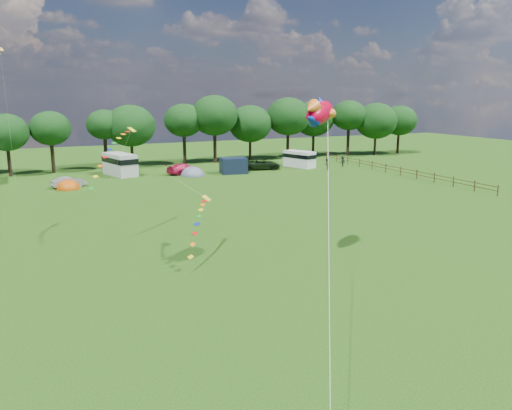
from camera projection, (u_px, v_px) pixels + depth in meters
name	position (u px, v px, depth m)	size (l,w,h in m)	color
ground_plane	(328.00, 325.00, 22.79)	(180.00, 180.00, 0.00)	black
tree_line	(156.00, 123.00, 72.49)	(102.98, 10.98, 10.27)	black
fence	(393.00, 169.00, 66.21)	(0.12, 33.12, 1.20)	#472D19
car_b	(69.00, 182.00, 56.54)	(1.30, 3.48, 1.23)	gray
car_c	(184.00, 169.00, 66.19)	(1.95, 4.64, 1.39)	#B6163B
car_d	(261.00, 164.00, 70.05)	(2.55, 5.63, 1.54)	black
campervan_c	(120.00, 164.00, 64.97)	(3.92, 6.24, 2.84)	#BABABC
campervan_d	(299.00, 158.00, 72.36)	(3.53, 5.17, 2.34)	white
tent_orange	(69.00, 189.00, 55.70)	(2.58, 2.83, 2.02)	#BA4B07
tent_greyblue	(193.00, 175.00, 64.90)	(3.15, 3.45, 2.34)	slate
awning_navy	(233.00, 166.00, 66.67)	(3.33, 2.70, 2.08)	black
fish_kite	(318.00, 113.00, 29.40)	(3.55, 3.13, 2.01)	#B8001D
streamer_kite_b	(116.00, 147.00, 35.53)	(4.22, 4.66, 3.78)	yellow
streamer_kite_c	(200.00, 216.00, 32.01)	(3.15, 4.96, 2.80)	yellow
walker_a	(327.00, 164.00, 69.47)	(0.79, 0.49, 1.63)	black
walker_b	(343.00, 162.00, 73.01)	(0.95, 0.44, 1.47)	black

